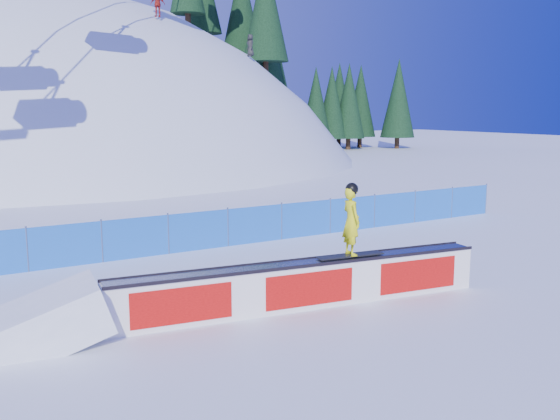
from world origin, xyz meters
TOP-DOWN VIEW (x-y plane):
  - ground at (0.00, 0.00)m, footprint 160.00×160.00m
  - snow_hill at (0.00, 42.00)m, footprint 64.00×64.00m
  - treeline at (25.83, 40.46)m, footprint 23.66×13.49m
  - safety_fence at (0.00, 4.50)m, footprint 22.05×0.05m
  - rail_box at (-2.33, -1.88)m, footprint 8.73×1.79m
  - snow_ramp at (-7.73, -1.14)m, footprint 2.75×1.93m
  - snowboarder at (-1.18, -2.03)m, footprint 1.63×0.61m
  - distant_skiers at (2.88, 29.31)m, footprint 20.86×7.38m

SIDE VIEW (x-z plane):
  - snow_hill at x=0.00m, z-range -50.00..14.00m
  - ground at x=0.00m, z-range 0.00..0.00m
  - snow_ramp at x=-7.73m, z-range -0.80..0.80m
  - rail_box at x=-2.33m, z-range -0.01..1.04m
  - safety_fence at x=0.00m, z-range -0.05..1.25m
  - snowboarder at x=-1.18m, z-range 1.03..2.71m
  - treeline at x=25.83m, z-range -0.94..17.89m
  - distant_skiers at x=2.88m, z-range 8.09..13.92m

